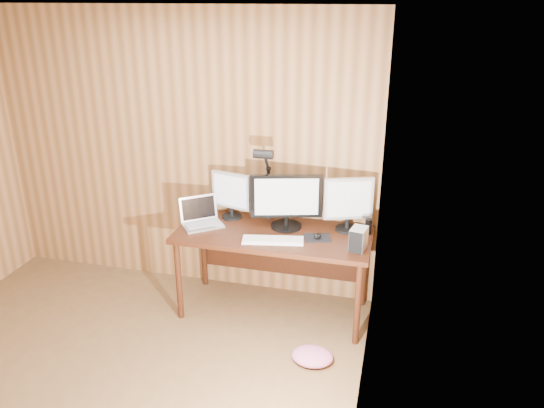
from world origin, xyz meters
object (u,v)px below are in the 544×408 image
at_px(monitor_right, 348,202).
at_px(speaker, 368,226).
at_px(mouse, 317,236).
at_px(phone, 260,241).
at_px(keyboard, 273,240).
at_px(desk, 276,242).
at_px(desk_lamp, 266,173).
at_px(hard_drive, 358,239).
at_px(monitor_center, 286,200).
at_px(monitor_left, 231,194).
at_px(laptop, 201,218).

xyz_separation_m(monitor_right, speaker, (0.17, -0.03, -0.18)).
relative_size(mouse, phone, 0.90).
xyz_separation_m(monitor_right, keyboard, (-0.54, -0.36, -0.23)).
distance_m(monitor_right, keyboard, 0.69).
xyz_separation_m(desk, desk_lamp, (-0.12, 0.14, 0.55)).
distance_m(keyboard, phone, 0.10).
bearing_deg(desk, desk_lamp, 131.02).
bearing_deg(keyboard, hard_drive, -8.73).
relative_size(phone, desk_lamp, 0.16).
height_order(mouse, hard_drive, hard_drive).
bearing_deg(speaker, monitor_center, -176.88).
xyz_separation_m(desk, monitor_center, (0.08, 0.06, 0.36)).
distance_m(keyboard, speaker, 0.79).
height_order(monitor_right, phone, monitor_right).
relative_size(monitor_right, desk_lamp, 0.65).
relative_size(desk, monitor_center, 2.75).
bearing_deg(monitor_right, speaker, -29.33).
relative_size(desk, keyboard, 3.20).
bearing_deg(desk, hard_drive, -17.22).
height_order(monitor_right, mouse, monitor_right).
relative_size(monitor_center, hard_drive, 3.27).
bearing_deg(hard_drive, desk, 173.59).
distance_m(monitor_left, keyboard, 0.63).
bearing_deg(speaker, desk_lamp, 177.04).
relative_size(monitor_center, phone, 5.15).
bearing_deg(monitor_center, mouse, -41.99).
bearing_deg(monitor_right, monitor_left, 159.49).
relative_size(laptop, phone, 3.60).
height_order(desk, speaker, speaker).
distance_m(monitor_center, laptop, 0.75).
height_order(monitor_left, phone, monitor_left).
height_order(monitor_left, laptop, monitor_left).
bearing_deg(laptop, monitor_right, -29.58).
bearing_deg(desk, monitor_left, 162.42).
xyz_separation_m(mouse, speaker, (0.39, 0.18, 0.04)).
bearing_deg(monitor_left, phone, -34.84).
relative_size(monitor_center, monitor_left, 1.42).
distance_m(phone, desk_lamp, 0.59).
distance_m(laptop, speaker, 1.40).
xyz_separation_m(monitor_left, laptop, (-0.21, -0.19, -0.16)).
relative_size(keyboard, desk_lamp, 0.72).
bearing_deg(laptop, monitor_center, -28.96).
relative_size(monitor_right, keyboard, 0.91).
bearing_deg(desk, keyboard, -81.25).
xyz_separation_m(desk, hard_drive, (0.70, -0.22, 0.21)).
distance_m(laptop, keyboard, 0.70).
xyz_separation_m(monitor_left, mouse, (0.80, -0.23, -0.20)).
bearing_deg(laptop, hard_drive, -44.77).
height_order(keyboard, hard_drive, hard_drive).
height_order(monitor_left, keyboard, monitor_left).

